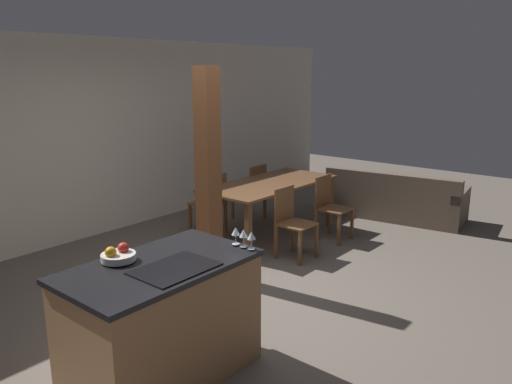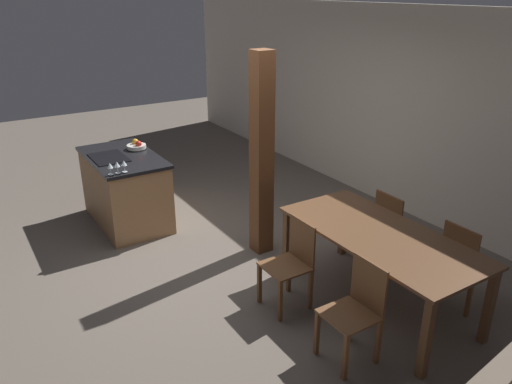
{
  "view_description": "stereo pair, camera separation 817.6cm",
  "coord_description": "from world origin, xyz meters",
  "px_view_note": "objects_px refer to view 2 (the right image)",
  "views": [
    {
      "loc": [
        -3.52,
        -3.21,
        2.26
      ],
      "look_at": [
        0.6,
        0.2,
        0.95
      ],
      "focal_mm": 35.0,
      "sensor_mm": 36.0,
      "label": 1
    },
    {
      "loc": [
        4.58,
        -2.32,
        2.9
      ],
      "look_at": [
        0.6,
        0.2,
        0.95
      ],
      "focal_mm": 35.0,
      "sensor_mm": 36.0,
      "label": 2
    }
  ],
  "objects_px": {
    "fruit_bowl": "(137,146)",
    "dining_chair_far_left": "(394,227)",
    "kitchen_island": "(126,189)",
    "dining_chair_near_left": "(291,262)",
    "wine_glass_far": "(124,163)",
    "timber_post": "(262,157)",
    "dining_table": "(380,243)",
    "dining_chair_far_right": "(464,263)",
    "dining_chair_near_right": "(356,309)",
    "wine_glass_middle": "(117,165)",
    "wine_glass_near": "(110,166)"
  },
  "relations": [
    {
      "from": "timber_post",
      "to": "wine_glass_middle",
      "type": "bearing_deg",
      "value": -125.66
    },
    {
      "from": "dining_chair_near_left",
      "to": "dining_chair_far_left",
      "type": "bearing_deg",
      "value": 90.0
    },
    {
      "from": "dining_chair_far_left",
      "to": "kitchen_island",
      "type": "bearing_deg",
      "value": 38.56
    },
    {
      "from": "fruit_bowl",
      "to": "wine_glass_middle",
      "type": "distance_m",
      "value": 0.94
    },
    {
      "from": "wine_glass_near",
      "to": "dining_chair_far_right",
      "type": "distance_m",
      "value": 3.85
    },
    {
      "from": "wine_glass_far",
      "to": "timber_post",
      "type": "distance_m",
      "value": 1.58
    },
    {
      "from": "wine_glass_near",
      "to": "dining_chair_near_left",
      "type": "height_order",
      "value": "wine_glass_near"
    },
    {
      "from": "wine_glass_middle",
      "to": "dining_chair_far_left",
      "type": "bearing_deg",
      "value": 49.44
    },
    {
      "from": "dining_chair_near_left",
      "to": "dining_chair_far_left",
      "type": "distance_m",
      "value": 1.39
    },
    {
      "from": "wine_glass_middle",
      "to": "wine_glass_far",
      "type": "xyz_separation_m",
      "value": [
        0.0,
        0.08,
        0.0
      ]
    },
    {
      "from": "kitchen_island",
      "to": "wine_glass_middle",
      "type": "relative_size",
      "value": 10.01
    },
    {
      "from": "dining_chair_far_left",
      "to": "timber_post",
      "type": "height_order",
      "value": "timber_post"
    },
    {
      "from": "wine_glass_near",
      "to": "dining_chair_far_left",
      "type": "distance_m",
      "value": 3.23
    },
    {
      "from": "dining_chair_near_left",
      "to": "dining_chair_near_right",
      "type": "relative_size",
      "value": 1.0
    },
    {
      "from": "fruit_bowl",
      "to": "dining_chair_far_left",
      "type": "height_order",
      "value": "fruit_bowl"
    },
    {
      "from": "wine_glass_middle",
      "to": "dining_table",
      "type": "bearing_deg",
      "value": 34.11
    },
    {
      "from": "fruit_bowl",
      "to": "wine_glass_near",
      "type": "bearing_deg",
      "value": -36.69
    },
    {
      "from": "fruit_bowl",
      "to": "dining_chair_far_left",
      "type": "xyz_separation_m",
      "value": [
        2.82,
        1.86,
        -0.5
      ]
    },
    {
      "from": "fruit_bowl",
      "to": "dining_chair_far_right",
      "type": "relative_size",
      "value": 0.29
    },
    {
      "from": "wine_glass_near",
      "to": "dining_chair_near_right",
      "type": "distance_m",
      "value": 3.16
    },
    {
      "from": "wine_glass_near",
      "to": "dining_table",
      "type": "bearing_deg",
      "value": 35.38
    },
    {
      "from": "kitchen_island",
      "to": "wine_glass_middle",
      "type": "height_order",
      "value": "wine_glass_middle"
    },
    {
      "from": "kitchen_island",
      "to": "wine_glass_near",
      "type": "xyz_separation_m",
      "value": [
        0.63,
        -0.33,
        0.57
      ]
    },
    {
      "from": "dining_chair_near_right",
      "to": "dining_chair_far_right",
      "type": "distance_m",
      "value": 1.39
    },
    {
      "from": "wine_glass_far",
      "to": "dining_chair_near_right",
      "type": "xyz_separation_m",
      "value": [
        2.92,
        0.9,
        -0.57
      ]
    },
    {
      "from": "fruit_bowl",
      "to": "wine_glass_far",
      "type": "height_order",
      "value": "wine_glass_far"
    },
    {
      "from": "kitchen_island",
      "to": "dining_chair_far_right",
      "type": "height_order",
      "value": "kitchen_island"
    },
    {
      "from": "wine_glass_middle",
      "to": "dining_table",
      "type": "distance_m",
      "value": 3.01
    },
    {
      "from": "fruit_bowl",
      "to": "dining_chair_near_right",
      "type": "relative_size",
      "value": 0.29
    },
    {
      "from": "wine_glass_near",
      "to": "dining_table",
      "type": "height_order",
      "value": "wine_glass_near"
    },
    {
      "from": "dining_chair_far_left",
      "to": "wine_glass_middle",
      "type": "bearing_deg",
      "value": 49.44
    },
    {
      "from": "dining_chair_near_right",
      "to": "timber_post",
      "type": "distance_m",
      "value": 2.11
    },
    {
      "from": "wine_glass_middle",
      "to": "dining_chair_far_right",
      "type": "xyz_separation_m",
      "value": [
        2.92,
        2.37,
        -0.57
      ]
    },
    {
      "from": "fruit_bowl",
      "to": "dining_table",
      "type": "relative_size",
      "value": 0.13
    },
    {
      "from": "wine_glass_near",
      "to": "dining_chair_near_left",
      "type": "xyz_separation_m",
      "value": [
        2.03,
        1.06,
        -0.57
      ]
    },
    {
      "from": "timber_post",
      "to": "wine_glass_near",
      "type": "bearing_deg",
      "value": -124.08
    },
    {
      "from": "wine_glass_near",
      "to": "dining_chair_far_right",
      "type": "relative_size",
      "value": 0.16
    },
    {
      "from": "dining_table",
      "to": "dining_chair_far_right",
      "type": "relative_size",
      "value": 2.28
    },
    {
      "from": "dining_table",
      "to": "dining_chair_near_left",
      "type": "distance_m",
      "value": 0.85
    },
    {
      "from": "dining_table",
      "to": "dining_chair_far_right",
      "type": "distance_m",
      "value": 0.85
    },
    {
      "from": "wine_glass_middle",
      "to": "dining_chair_far_right",
      "type": "height_order",
      "value": "wine_glass_middle"
    },
    {
      "from": "dining_chair_near_right",
      "to": "dining_chair_far_right",
      "type": "bearing_deg",
      "value": 90.0
    },
    {
      "from": "dining_chair_near_left",
      "to": "timber_post",
      "type": "relative_size",
      "value": 0.38
    },
    {
      "from": "dining_chair_far_right",
      "to": "dining_chair_near_left",
      "type": "bearing_deg",
      "value": 57.21
    },
    {
      "from": "dining_chair_far_left",
      "to": "timber_post",
      "type": "relative_size",
      "value": 0.38
    },
    {
      "from": "wine_glass_middle",
      "to": "wine_glass_far",
      "type": "height_order",
      "value": "same"
    },
    {
      "from": "dining_chair_far_left",
      "to": "dining_chair_far_right",
      "type": "relative_size",
      "value": 1.0
    },
    {
      "from": "wine_glass_middle",
      "to": "dining_chair_near_left",
      "type": "distance_m",
      "value": 2.32
    },
    {
      "from": "kitchen_island",
      "to": "fruit_bowl",
      "type": "distance_m",
      "value": 0.59
    },
    {
      "from": "wine_glass_near",
      "to": "fruit_bowl",
      "type": "bearing_deg",
      "value": 143.31
    }
  ]
}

